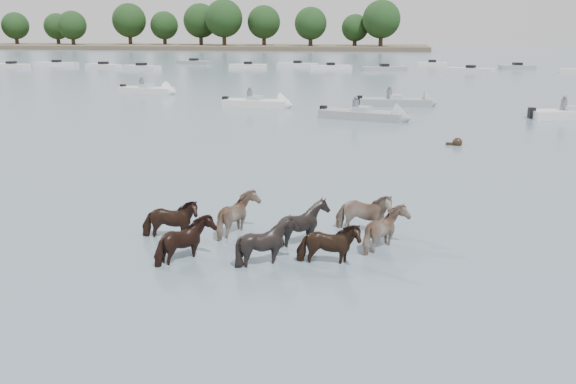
# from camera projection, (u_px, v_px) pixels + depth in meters

# --- Properties ---
(ground) EXTENTS (400.00, 400.00, 0.00)m
(ground) POSITION_uv_depth(u_px,v_px,m) (251.00, 273.00, 13.42)
(ground) COLOR slate
(ground) RESTS_ON ground
(shoreline) EXTENTS (160.00, 30.00, 1.00)m
(shoreline) POSITION_uv_depth(u_px,v_px,m) (122.00, 46.00, 167.90)
(shoreline) COLOR #4C4233
(shoreline) RESTS_ON ground
(pony_herd) EXTENTS (6.64, 3.92, 1.30)m
(pony_herd) POSITION_uv_depth(u_px,v_px,m) (281.00, 231.00, 14.92)
(pony_herd) COLOR black
(pony_herd) RESTS_ON ground
(swimming_pony) EXTENTS (0.72, 0.44, 0.44)m
(swimming_pony) POSITION_uv_depth(u_px,v_px,m) (456.00, 143.00, 28.13)
(swimming_pony) COLOR black
(swimming_pony) RESTS_ON ground
(motorboat_a) EXTENTS (4.93, 1.98, 1.92)m
(motorboat_a) POSITION_uv_depth(u_px,v_px,m) (266.00, 104.00, 41.71)
(motorboat_a) COLOR silver
(motorboat_a) RESTS_ON ground
(motorboat_b) EXTENTS (5.57, 3.10, 1.92)m
(motorboat_b) POSITION_uv_depth(u_px,v_px,m) (375.00, 116.00, 35.89)
(motorboat_b) COLOR gray
(motorboat_b) RESTS_ON ground
(motorboat_c) EXTENTS (5.42, 1.90, 1.92)m
(motorboat_c) POSITION_uv_depth(u_px,v_px,m) (406.00, 102.00, 42.55)
(motorboat_c) COLOR gray
(motorboat_c) RESTS_ON ground
(motorboat_f) EXTENTS (5.25, 2.61, 1.92)m
(motorboat_f) POSITION_uv_depth(u_px,v_px,m) (154.00, 91.00, 50.52)
(motorboat_f) COLOR silver
(motorboat_f) RESTS_ON ground
(distant_flotilla) EXTENTS (103.82, 27.98, 0.93)m
(distant_flotilla) POSITION_uv_depth(u_px,v_px,m) (375.00, 66.00, 82.55)
(distant_flotilla) COLOR silver
(distant_flotilla) RESTS_ON ground
(treeline) EXTENTS (143.83, 18.69, 12.25)m
(treeline) POSITION_uv_depth(u_px,v_px,m) (128.00, 23.00, 163.82)
(treeline) COLOR #382619
(treeline) RESTS_ON ground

